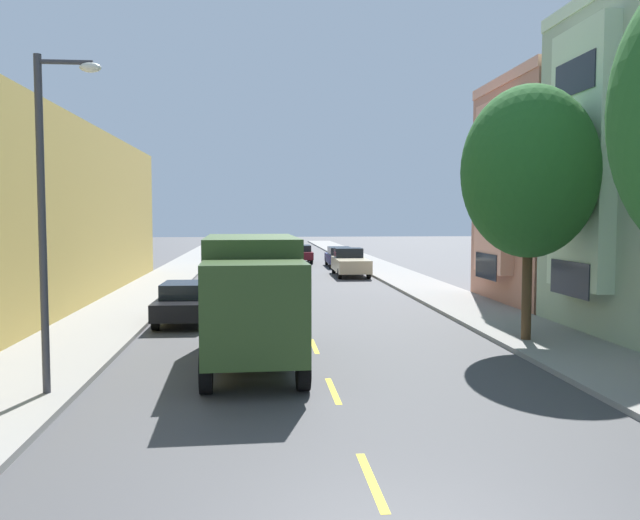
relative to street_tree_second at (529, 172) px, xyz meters
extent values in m
plane|color=#424244|center=(-6.40, 18.23, -5.16)|extent=(160.00, 160.00, 0.00)
cube|color=gray|center=(-13.50, 16.23, -5.09)|extent=(3.20, 120.00, 0.14)
cube|color=gray|center=(0.70, 16.23, -5.09)|extent=(3.20, 120.00, 0.14)
cube|color=yellow|center=(-6.40, -9.77, -5.16)|extent=(0.14, 2.20, 0.01)
cube|color=yellow|center=(-6.40, -4.77, -5.16)|extent=(0.14, 2.20, 0.01)
cube|color=yellow|center=(-6.40, 0.23, -5.16)|extent=(0.14, 2.20, 0.01)
cube|color=yellow|center=(-6.40, 5.23, -5.16)|extent=(0.14, 2.20, 0.01)
cube|color=yellow|center=(-6.40, 10.23, -5.16)|extent=(0.14, 2.20, 0.01)
cube|color=yellow|center=(-6.40, 15.23, -5.16)|extent=(0.14, 2.20, 0.01)
cube|color=yellow|center=(-6.40, 20.23, -5.16)|extent=(0.14, 2.20, 0.01)
cube|color=yellow|center=(-6.40, 25.23, -5.16)|extent=(0.14, 2.20, 0.01)
cube|color=yellow|center=(-6.40, 30.23, -5.16)|extent=(0.14, 2.20, 0.01)
cube|color=yellow|center=(-6.40, 35.23, -5.16)|extent=(0.14, 2.20, 0.01)
cube|color=beige|center=(2.02, 0.84, 0.49)|extent=(0.55, 3.36, 8.16)
cube|color=#1E232D|center=(1.73, 0.84, -3.28)|extent=(0.04, 2.56, 1.10)
cube|color=#1E232D|center=(1.73, 0.84, -0.14)|extent=(0.04, 2.56, 1.10)
cube|color=#1E232D|center=(1.73, 0.84, 3.00)|extent=(0.04, 2.56, 1.10)
cube|color=#B27560|center=(8.02, 8.51, -0.49)|extent=(11.44, 7.48, 9.35)
cube|color=#E19B83|center=(2.55, 8.51, 4.41)|extent=(0.60, 7.48, 0.44)
cube|color=#E19B83|center=(2.02, 8.51, -0.11)|extent=(0.55, 3.36, 7.29)
cube|color=#1E232D|center=(1.73, 8.51, -3.48)|extent=(0.04, 2.56, 1.10)
cube|color=#1E232D|center=(1.73, 8.51, -0.67)|extent=(0.04, 2.56, 1.10)
cube|color=#1E232D|center=(1.73, 8.51, 2.13)|extent=(0.04, 2.56, 1.10)
cylinder|color=#47331E|center=(0.00, 0.00, -3.47)|extent=(0.29, 0.29, 3.11)
ellipsoid|color=#235B23|center=(0.00, 0.00, 0.01)|extent=(4.02, 4.02, 5.13)
cylinder|color=#38383D|center=(-12.50, -4.88, -1.51)|extent=(0.16, 0.16, 7.03)
cylinder|color=#38383D|center=(-11.95, -4.88, 1.86)|extent=(1.10, 0.10, 0.10)
ellipsoid|color=silver|center=(-11.45, -4.88, 1.76)|extent=(0.44, 0.28, 0.20)
cube|color=#2D471E|center=(-8.23, -1.06, -3.18)|extent=(2.55, 4.99, 2.64)
cube|color=#2D471E|center=(-8.12, -4.67, -3.40)|extent=(2.36, 1.97, 2.20)
cube|color=black|center=(-8.10, -5.56, -2.92)|extent=(2.02, 0.14, 0.97)
cube|color=black|center=(-8.30, 1.32, -4.73)|extent=(2.40, 0.23, 0.24)
cylinder|color=black|center=(-9.18, -4.75, -4.68)|extent=(0.31, 0.97, 0.96)
cylinder|color=black|center=(-7.06, -4.68, -4.68)|extent=(0.31, 0.97, 0.96)
cylinder|color=black|center=(-9.33, 0.17, -4.68)|extent=(0.31, 0.97, 0.96)
cylinder|color=black|center=(-7.21, 0.23, -4.68)|extent=(0.31, 0.97, 0.96)
cylinder|color=black|center=(-9.30, -0.93, -4.68)|extent=(0.31, 0.97, 0.96)
cylinder|color=black|center=(-7.18, -0.87, -4.68)|extent=(0.31, 0.97, 0.96)
cube|color=black|center=(-10.70, 4.98, -4.53)|extent=(1.85, 4.52, 0.60)
cube|color=black|center=(-10.70, 5.20, -3.98)|extent=(1.61, 2.18, 0.50)
cylinder|color=black|center=(-11.51, 3.46, -4.83)|extent=(0.23, 0.66, 0.66)
cylinder|color=black|center=(-9.93, 3.44, -4.83)|extent=(0.23, 0.66, 0.66)
cylinder|color=black|center=(-11.47, 6.52, -4.83)|extent=(0.23, 0.66, 0.66)
cylinder|color=black|center=(-9.89, 6.50, -4.83)|extent=(0.23, 0.66, 0.66)
cube|color=navy|center=(-1.99, 29.99, -4.52)|extent=(1.88, 4.72, 0.62)
cube|color=black|center=(-2.00, 29.61, -3.94)|extent=(1.64, 2.84, 0.55)
cylinder|color=black|center=(-1.17, 31.57, -4.83)|extent=(0.23, 0.66, 0.66)
cylinder|color=black|center=(-2.77, 31.59, -4.83)|extent=(0.23, 0.66, 0.66)
cylinder|color=black|center=(-1.21, 28.38, -4.83)|extent=(0.23, 0.66, 0.66)
cylinder|color=black|center=(-2.81, 28.40, -4.83)|extent=(0.23, 0.66, 0.66)
cube|color=tan|center=(-2.20, 22.45, -4.43)|extent=(2.07, 5.33, 0.80)
cube|color=black|center=(-2.18, 23.62, -3.73)|extent=(1.78, 1.61, 0.60)
cylinder|color=black|center=(-1.28, 24.24, -4.83)|extent=(0.23, 0.66, 0.66)
cylinder|color=black|center=(-3.06, 24.27, -4.83)|extent=(0.23, 0.66, 0.66)
cylinder|color=black|center=(-1.33, 20.64, -4.83)|extent=(0.23, 0.66, 0.66)
cylinder|color=black|center=(-3.11, 20.67, -4.83)|extent=(0.23, 0.66, 0.66)
cube|color=#195B60|center=(-10.76, 38.94, -4.53)|extent=(1.87, 4.53, 0.60)
cube|color=black|center=(-10.76, 39.16, -3.98)|extent=(1.62, 2.19, 0.50)
cylinder|color=black|center=(-11.52, 37.39, -4.83)|extent=(0.23, 0.66, 0.66)
cylinder|color=black|center=(-9.94, 37.42, -4.83)|extent=(0.23, 0.66, 0.66)
cylinder|color=black|center=(-11.57, 40.45, -4.83)|extent=(0.23, 0.66, 0.66)
cylinder|color=black|center=(-9.99, 40.48, -4.83)|extent=(0.23, 0.66, 0.66)
cube|color=silver|center=(-10.62, 30.25, -4.38)|extent=(2.05, 4.84, 0.90)
cube|color=black|center=(-10.62, 30.25, -3.58)|extent=(1.77, 2.82, 0.70)
cylinder|color=black|center=(-11.51, 28.63, -4.83)|extent=(0.23, 0.66, 0.66)
cylinder|color=black|center=(-9.78, 28.60, -4.83)|extent=(0.23, 0.66, 0.66)
cylinder|color=black|center=(-11.45, 31.90, -4.83)|extent=(0.23, 0.66, 0.66)
cylinder|color=black|center=(-9.72, 31.86, -4.83)|extent=(0.23, 0.66, 0.66)
cube|color=maroon|center=(-4.60, 34.82, -4.53)|extent=(1.80, 4.50, 0.60)
cube|color=black|center=(-4.60, 34.60, -3.98)|extent=(1.58, 2.16, 0.50)
cylinder|color=black|center=(-3.81, 36.35, -4.83)|extent=(0.22, 0.66, 0.66)
cylinder|color=black|center=(-5.39, 36.35, -4.83)|extent=(0.22, 0.66, 0.66)
cylinder|color=black|center=(-3.81, 33.29, -4.83)|extent=(0.22, 0.66, 0.66)
cylinder|color=black|center=(-5.39, 33.29, -4.83)|extent=(0.22, 0.66, 0.66)
camera|label=1|loc=(-8.03, -19.11, -1.27)|focal=37.19mm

